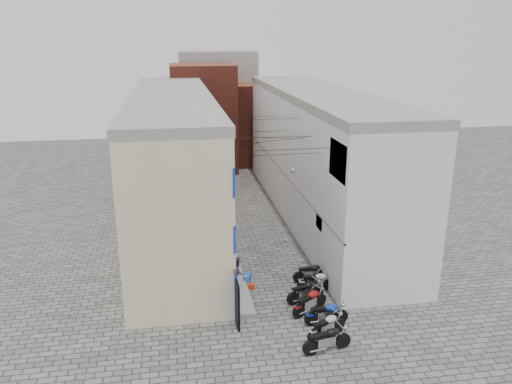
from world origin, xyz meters
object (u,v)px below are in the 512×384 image
motorcycle_d (310,300)px  person_b (237,272)px  water_jug_far (248,278)px  motorcycle_b (327,325)px  motorcycle_c (326,312)px  motorcycle_a (327,338)px  motorcycle_f (316,280)px  motorcycle_g (311,272)px  red_crate (251,286)px  motorcycle_e (306,290)px  person_a (234,261)px  water_jug_near (246,280)px

motorcycle_d → person_b: (-3.12, 2.50, 0.48)m
water_jug_far → motorcycle_b: bearing=-64.7°
motorcycle_c → motorcycle_a: bearing=-17.2°
motorcycle_f → person_b: size_ratio=1.17×
motorcycle_g → person_b: person_b is taller
water_jug_far → red_crate: water_jug_far is taller
person_b → red_crate: 1.24m
motorcycle_e → red_crate: 3.05m
person_a → red_crate: (0.72, -1.22, -0.93)m
motorcycle_a → red_crate: motorcycle_a is taller
motorcycle_g → person_a: bearing=-104.9°
motorcycle_a → motorcycle_b: size_ratio=1.06×
person_b → red_crate: size_ratio=4.26×
motorcycle_a → motorcycle_f: (1.03, 5.09, -0.06)m
motorcycle_b → person_a: size_ratio=1.27×
motorcycle_b → water_jug_far: size_ratio=3.72×
water_jug_near → motorcycle_g: bearing=-3.6°
motorcycle_e → red_crate: bearing=-142.9°
motorcycle_d → person_a: person_a is taller
motorcycle_c → water_jug_far: bearing=-148.0°
motorcycle_d → person_a: bearing=-172.9°
person_a → water_jug_near: 1.24m
water_jug_near → red_crate: size_ratio=1.33×
motorcycle_e → motorcycle_f: bearing=121.2°
motorcycle_b → water_jug_far: bearing=-178.5°
motorcycle_f → red_crate: (-3.29, 0.78, -0.45)m
motorcycle_a → person_a: size_ratio=1.35×
motorcycle_f → water_jug_far: motorcycle_f is taller
person_b → red_crate: person_b is taller
motorcycle_a → motorcycle_c: motorcycle_a is taller
motorcycle_e → water_jug_far: bearing=-151.6°
motorcycle_f → red_crate: bearing=-97.8°
motorcycle_e → motorcycle_b: bearing=-15.8°
red_crate → motorcycle_d: bearing=-49.0°
motorcycle_b → person_a: 6.94m
motorcycle_f → water_jug_near: size_ratio=3.73×
motorcycle_b → motorcycle_d: size_ratio=0.95×
motorcycle_e → red_crate: motorcycle_e is taller
red_crate → water_jug_far: bearing=94.9°
motorcycle_e → water_jug_far: size_ratio=3.81×
motorcycle_d → motorcycle_e: motorcycle_d is taller
motorcycle_a → water_jug_near: (-2.42, 6.33, -0.36)m
motorcycle_g → person_b: (-4.01, -0.49, 0.53)m
motorcycle_c → red_crate: (-2.85, 3.87, -0.47)m
motorcycle_b → motorcycle_f: bearing=146.2°
motorcycle_c → motorcycle_d: 1.21m
red_crate → motorcycle_e: bearing=-35.2°
motorcycle_e → person_a: (-3.18, 2.96, 0.45)m
motorcycle_g → water_jug_far: (-3.35, 0.45, -0.30)m
water_jug_near → motorcycle_e: bearing=-39.9°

